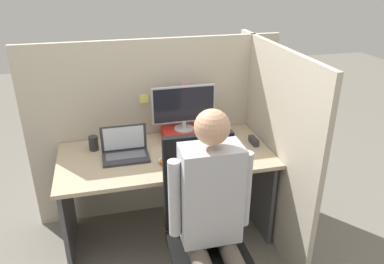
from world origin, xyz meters
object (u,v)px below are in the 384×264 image
pen_cup (94,143)px  paper_box (184,133)px  laptop (125,151)px  person (213,212)px  stapler (254,141)px  monitor (184,106)px  office_chair (204,227)px  coffee_mug (226,129)px  carrot_toy (164,164)px

pen_cup → paper_box: bearing=3.8°
paper_box → laptop: (-0.50, -0.23, 0.01)m
laptop → pen_cup: size_ratio=3.02×
person → stapler: bearing=54.9°
person → pen_cup: size_ratio=12.55×
laptop → pen_cup: 0.29m
paper_box → person: size_ratio=0.25×
person → paper_box: bearing=85.5°
monitor → person: (-0.09, -1.10, -0.22)m
office_chair → person: (0.00, -0.17, 0.23)m
coffee_mug → pen_cup: (-1.08, -0.03, 0.01)m
laptop → stapler: 1.01m
laptop → carrot_toy: size_ratio=2.69×
coffee_mug → paper_box: bearing=176.5°
person → pen_cup: 1.23m
stapler → person: person is taller
monitor → laptop: 0.59m
stapler → office_chair: bearing=-131.4°
laptop → coffee_mug: bearing=13.3°
pen_cup → person: bearing=-58.8°
paper_box → laptop: 0.55m
paper_box → person: bearing=-94.5°
paper_box → coffee_mug: (0.36, -0.02, 0.01)m
paper_box → person: (-0.09, -1.10, 0.02)m
paper_box → carrot_toy: (-0.25, -0.44, -0.01)m
laptop → monitor: bearing=24.6°
paper_box → stapler: paper_box is taller
person → laptop: bearing=115.2°
office_chair → person: person is taller
monitor → office_chair: monitor is taller
office_chair → stapler: bearing=48.6°
paper_box → office_chair: office_chair is taller
carrot_toy → person: 0.68m
coffee_mug → pen_cup: size_ratio=0.85×
carrot_toy → paper_box: bearing=61.0°
laptop → person: (0.41, -0.88, 0.01)m
paper_box → pen_cup: bearing=-176.2°
paper_box → office_chair: size_ratio=0.31×
monitor → stapler: bearing=-26.5°
stapler → office_chair: 0.93m
laptop → coffee_mug: size_ratio=3.55×
office_chair → person: bearing=-89.2°
coffee_mug → laptop: bearing=-166.7°
person → coffee_mug: size_ratio=14.74×
stapler → pen_cup: size_ratio=1.10×
monitor → carrot_toy: bearing=-118.9°
pen_cup → laptop: bearing=-38.1°
paper_box → stapler: bearing=-26.2°
paper_box → carrot_toy: bearing=-119.0°
coffee_mug → office_chair: bearing=-116.2°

